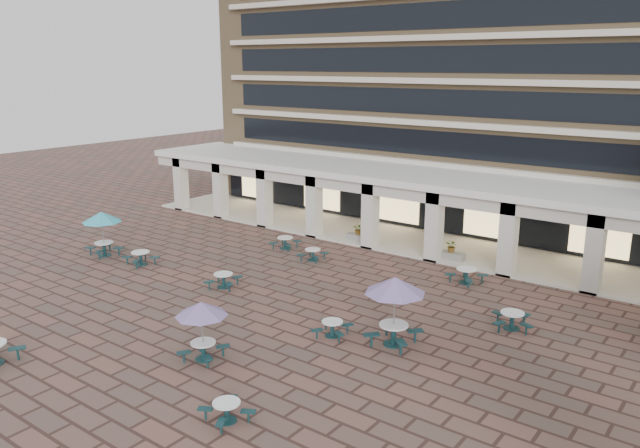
{
  "coord_description": "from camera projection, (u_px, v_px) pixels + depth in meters",
  "views": [
    {
      "loc": [
        17.22,
        -18.2,
        10.76
      ],
      "look_at": [
        1.23,
        3.0,
        3.9
      ],
      "focal_mm": 35.0,
      "sensor_mm": 36.0,
      "label": 1
    }
  ],
  "objects": [
    {
      "name": "ground",
      "position": [
        255.0,
        321.0,
        26.79
      ],
      "size": [
        120.0,
        120.0,
        0.0
      ],
      "primitive_type": "plane",
      "color": "brown",
      "rests_on": "ground"
    },
    {
      "name": "apartment_building",
      "position": [
        500.0,
        36.0,
        43.33
      ],
      "size": [
        40.0,
        15.5,
        25.2
      ],
      "color": "#957954",
      "rests_on": "ground"
    },
    {
      "name": "retail_arcade",
      "position": [
        422.0,
        196.0,
        37.48
      ],
      "size": [
        42.0,
        6.6,
        4.4
      ],
      "color": "white",
      "rests_on": "ground"
    },
    {
      "name": "picnic_table_2",
      "position": [
        227.0,
        410.0,
        19.23
      ],
      "size": [
        1.7,
        1.7,
        0.66
      ],
      "rotation": [
        0.0,
        0.0,
        -0.25
      ],
      "color": "#143A3D",
      "rests_on": "ground"
    },
    {
      "name": "picnic_table_4",
      "position": [
        102.0,
        219.0,
        35.44
      ],
      "size": [
        2.23,
        2.23,
        2.58
      ],
      "rotation": [
        0.0,
        0.0,
        -0.17
      ],
      "color": "#143A3D",
      "rests_on": "ground"
    },
    {
      "name": "picnic_table_5",
      "position": [
        141.0,
        257.0,
        34.24
      ],
      "size": [
        1.88,
        1.88,
        0.74
      ],
      "rotation": [
        0.0,
        0.0,
        -0.19
      ],
      "color": "#143A3D",
      "rests_on": "ground"
    },
    {
      "name": "picnic_table_6",
      "position": [
        201.0,
        311.0,
        22.87
      ],
      "size": [
        1.98,
        1.98,
        2.28
      ],
      "rotation": [
        0.0,
        0.0,
        0.23
      ],
      "color": "#143A3D",
      "rests_on": "ground"
    },
    {
      "name": "picnic_table_7",
      "position": [
        332.0,
        327.0,
        25.26
      ],
      "size": [
        1.7,
        1.7,
        0.65
      ],
      "rotation": [
        0.0,
        0.0,
        0.25
      ],
      "color": "#143A3D",
      "rests_on": "ground"
    },
    {
      "name": "picnic_table_8",
      "position": [
        223.0,
        279.0,
        30.78
      ],
      "size": [
        1.93,
        1.93,
        0.71
      ],
      "rotation": [
        0.0,
        0.0,
        0.37
      ],
      "color": "#143A3D",
      "rests_on": "ground"
    },
    {
      "name": "picnic_table_9",
      "position": [
        313.0,
        254.0,
        35.01
      ],
      "size": [
        1.59,
        1.59,
        0.66
      ],
      "rotation": [
        0.0,
        0.0,
        0.12
      ],
      "color": "#143A3D",
      "rests_on": "ground"
    },
    {
      "name": "picnic_table_10",
      "position": [
        512.0,
        319.0,
        25.96
      ],
      "size": [
        2.02,
        2.02,
        0.73
      ],
      "rotation": [
        0.0,
        0.0,
        0.42
      ],
      "color": "#143A3D",
      "rests_on": "ground"
    },
    {
      "name": "picnic_table_11",
      "position": [
        395.0,
        288.0,
        24.0
      ],
      "size": [
        2.41,
        2.41,
        2.79
      ],
      "rotation": [
        0.0,
        0.0,
        0.06
      ],
      "color": "#143A3D",
      "rests_on": "ground"
    },
    {
      "name": "picnic_table_12",
      "position": [
        285.0,
        242.0,
        37.23
      ],
      "size": [
        1.73,
        1.73,
        0.7
      ],
      "rotation": [
        0.0,
        0.0,
        0.15
      ],
      "color": "#143A3D",
      "rests_on": "ground"
    },
    {
      "name": "picnic_table_13",
      "position": [
        466.0,
        274.0,
        31.38
      ],
      "size": [
        1.97,
        1.97,
        0.77
      ],
      "rotation": [
        0.0,
        0.0,
        -0.23
      ],
      "color": "#143A3D",
      "rests_on": "ground"
    },
    {
      "name": "planter_left",
      "position": [
        358.0,
        235.0,
        38.56
      ],
      "size": [
        1.5,
        0.6,
        1.18
      ],
      "color": "gray",
      "rests_on": "ground"
    },
    {
      "name": "planter_right",
      "position": [
        452.0,
        252.0,
        34.89
      ],
      "size": [
        1.5,
        0.64,
        1.24
      ],
      "color": "gray",
      "rests_on": "ground"
    }
  ]
}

